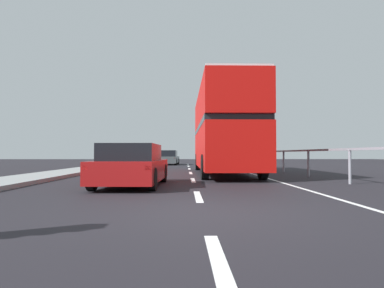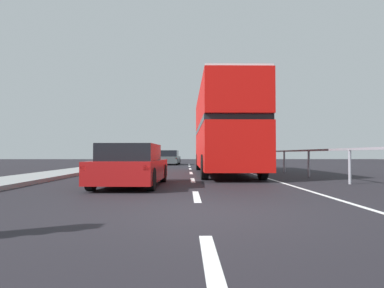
{
  "view_description": "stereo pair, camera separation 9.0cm",
  "coord_description": "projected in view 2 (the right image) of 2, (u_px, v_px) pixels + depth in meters",
  "views": [
    {
      "loc": [
        -0.32,
        -6.13,
        1.02
      ],
      "look_at": [
        -0.01,
        8.39,
        1.45
      ],
      "focal_mm": 31.67,
      "sensor_mm": 36.0,
      "label": 1
    },
    {
      "loc": [
        -0.23,
        -6.14,
        1.02
      ],
      "look_at": [
        -0.01,
        8.39,
        1.45
      ],
      "focal_mm": 31.67,
      "sensor_mm": 36.0,
      "label": 2
    }
  ],
  "objects": [
    {
      "name": "ground_plane",
      "position": [
        200.0,
        213.0,
        6.1
      ],
      "size": [
        73.92,
        120.0,
        0.1
      ],
      "primitive_type": "cube",
      "color": "black"
    },
    {
      "name": "double_decker_bus_red",
      "position": [
        223.0,
        130.0,
        17.35
      ],
      "size": [
        2.61,
        11.05,
        4.23
      ],
      "rotation": [
        0.0,
        0.0,
        -0.0
      ],
      "color": "red",
      "rests_on": "ground"
    },
    {
      "name": "bridge_side_railing",
      "position": [
        309.0,
        155.0,
        15.21
      ],
      "size": [
        0.1,
        42.0,
        1.22
      ],
      "color": "gray",
      "rests_on": "ground"
    },
    {
      "name": "sedan_car_ahead",
      "position": [
        169.0,
        158.0,
        32.02
      ],
      "size": [
        2.05,
        4.5,
        1.35
      ],
      "rotation": [
        0.0,
        0.0,
        -0.05
      ],
      "color": "#434B4D",
      "rests_on": "ground"
    },
    {
      "name": "lane_paint_markings",
      "position": [
        239.0,
        178.0,
        14.4
      ],
      "size": [
        3.28,
        46.0,
        0.01
      ],
      "color": "silver",
      "rests_on": "ground"
    },
    {
      "name": "hatchback_car_near",
      "position": [
        132.0,
        166.0,
        10.78
      ],
      "size": [
        2.02,
        4.46,
        1.33
      ],
      "rotation": [
        0.0,
        0.0,
        -0.04
      ],
      "color": "maroon",
      "rests_on": "ground"
    }
  ]
}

